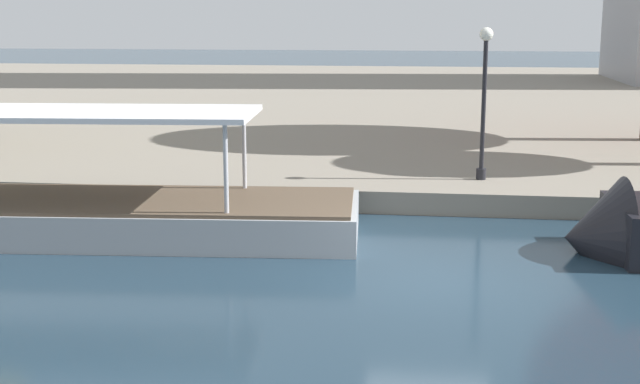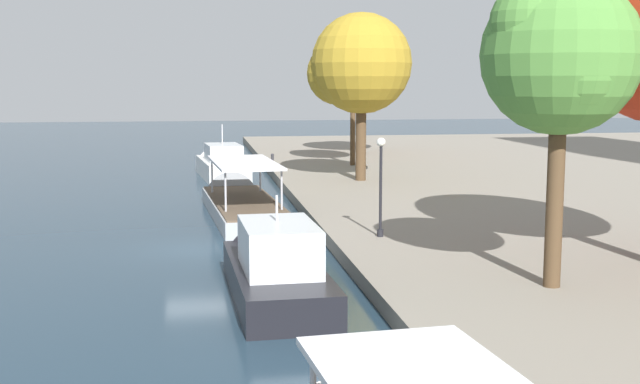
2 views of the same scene
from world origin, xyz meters
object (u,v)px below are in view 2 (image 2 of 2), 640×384
Objects in this scene: tour_boat_1 at (242,207)px; tree_1 at (358,65)px; mooring_bollard_0 at (272,158)px; motor_yacht_0 at (221,167)px; tree_0 at (368,72)px; motor_yacht_2 at (274,273)px; tree_3 at (351,60)px; tree_4 at (560,55)px; lamp_post at (381,180)px.

tree_1 reaches higher than tour_boat_1.
mooring_bollard_0 is (-20.94, 3.62, 0.61)m from tour_boat_1.
tree_0 is at bearing -55.80° from motor_yacht_0.
motor_yacht_2 is at bearing -5.34° from mooring_bollard_0.
tree_3 is at bearing 171.68° from tree_1.
tree_0 reaches higher than mooring_bollard_0.
motor_yacht_0 is 1.06× the size of motor_yacht_2.
tour_boat_1 is 22.24m from tree_4.
tree_4 reaches higher than tour_boat_1.
motor_yacht_0 is 0.73× the size of tour_boat_1.
tree_3 reaches higher than tree_0.
motor_yacht_0 is at bearing -133.97° from tree_1.
tree_1 reaches higher than lamp_post.
tour_boat_1 is 19.43× the size of mooring_bollard_0.
lamp_post is 0.40× the size of tree_0.
motor_yacht_2 is at bearing 176.33° from tour_boat_1.
tree_3 is at bearing -31.42° from tour_boat_1.
tree_0 is 47.27m from tree_4.
motor_yacht_2 is at bearing -108.71° from tree_4.
tree_3 is (2.84, 5.71, 7.53)m from mooring_bollard_0.
mooring_bollard_0 is 0.07× the size of tree_1.
tree_4 is (8.92, 3.34, 4.74)m from lamp_post.
tree_0 reaches higher than tour_boat_1.
tree_4 is (37.31, -0.89, -0.80)m from tree_3.
mooring_bollard_0 is 0.07× the size of tree_3.
lamp_post is 0.39× the size of tree_3.
tree_3 reaches higher than motor_yacht_2.
tree_1 is at bearing -8.32° from tree_3.
tour_boat_1 is 21.26m from mooring_bollard_0.
motor_yacht_0 is 12.60m from tree_3.
tree_1 is 1.12× the size of tree_4.
tree_3 is at bearing -19.27° from tree_0.
tree_0 reaches higher than motor_yacht_2.
tree_3 is at bearing 171.54° from lamp_post.
mooring_bollard_0 is at bearing -160.62° from tree_1.
tree_1 is 1.02× the size of tree_3.
tour_boat_1 is at bearing -9.82° from mooring_bollard_0.
lamp_post is 19.79m from tree_1.
mooring_bollard_0 is at bearing -173.15° from tree_4.
tree_0 is (-27.86, 12.75, 7.39)m from tour_boat_1.
tree_3 is 1.10× the size of tree_4.
motor_yacht_0 is at bearing -2.38° from tour_boat_1.
tree_0 is at bearing 127.19° from mooring_bollard_0.
motor_yacht_0 is 33.21m from motor_yacht_2.
motor_yacht_2 is 0.89× the size of tree_1.
motor_yacht_0 is at bearing -168.27° from lamp_post.
tree_3 is (-9.46, 1.38, 0.52)m from tree_1.
motor_yacht_0 is 5.86m from mooring_bollard_0.
tree_4 is (36.02, 8.97, 6.94)m from motor_yacht_0.
mooring_bollard_0 is 41.00m from tree_4.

